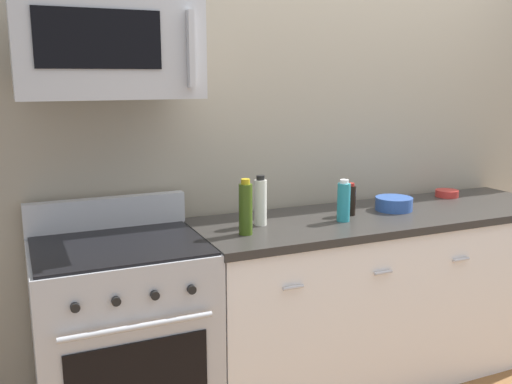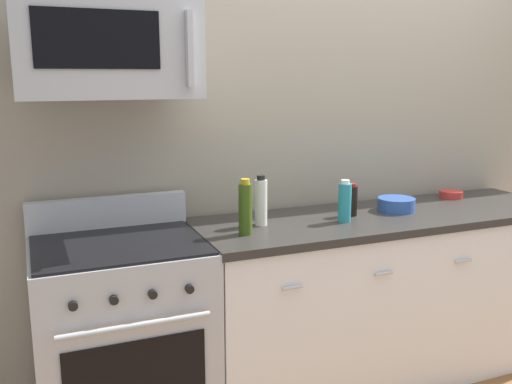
{
  "view_description": "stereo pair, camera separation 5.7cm",
  "coord_description": "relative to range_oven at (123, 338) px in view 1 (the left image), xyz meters",
  "views": [
    {
      "loc": [
        -1.83,
        -2.42,
        1.64
      ],
      "look_at": [
        -0.79,
        -0.05,
        1.11
      ],
      "focal_mm": 39.53,
      "sensor_mm": 36.0,
      "label": 1
    },
    {
      "loc": [
        -1.77,
        -2.44,
        1.64
      ],
      "look_at": [
        -0.79,
        -0.05,
        1.11
      ],
      "focal_mm": 39.53,
      "sensor_mm": 36.0,
      "label": 2
    }
  ],
  "objects": [
    {
      "name": "ground_plane",
      "position": [
        1.43,
        -0.0,
        -0.47
      ],
      "size": [
        6.23,
        6.23,
        0.0
      ],
      "primitive_type": "plane",
      "color": "brown"
    },
    {
      "name": "back_wall",
      "position": [
        1.43,
        0.41,
        0.88
      ],
      "size": [
        5.19,
        0.1,
        2.7
      ],
      "primitive_type": "cube",
      "color": "#9E937F",
      "rests_on": "ground_plane"
    },
    {
      "name": "counter_unit",
      "position": [
        1.43,
        -0.0,
        -0.01
      ],
      "size": [
        2.1,
        0.66,
        0.92
      ],
      "color": "white",
      "rests_on": "ground_plane"
    },
    {
      "name": "range_oven",
      "position": [
        0.0,
        0.0,
        0.0
      ],
      "size": [
        0.76,
        0.69,
        1.07
      ],
      "color": "#B7BABF",
      "rests_on": "ground_plane"
    },
    {
      "name": "microwave",
      "position": [
        0.0,
        0.04,
        1.28
      ],
      "size": [
        0.74,
        0.44,
        0.4
      ],
      "color": "#B7BABF"
    },
    {
      "name": "bottle_soy_sauce_dark",
      "position": [
        1.22,
        0.03,
        0.53
      ],
      "size": [
        0.06,
        0.06,
        0.17
      ],
      "color": "black",
      "rests_on": "countertop_slab"
    },
    {
      "name": "bottle_dish_soap",
      "position": [
        1.12,
        -0.06,
        0.55
      ],
      "size": [
        0.07,
        0.07,
        0.21
      ],
      "color": "teal",
      "rests_on": "countertop_slab"
    },
    {
      "name": "bottle_vinegar_white",
      "position": [
        0.7,
        0.04,
        0.57
      ],
      "size": [
        0.06,
        0.06,
        0.25
      ],
      "color": "silver",
      "rests_on": "countertop_slab"
    },
    {
      "name": "bottle_olive_oil",
      "position": [
        0.57,
        -0.09,
        0.58
      ],
      "size": [
        0.06,
        0.06,
        0.26
      ],
      "color": "#385114",
      "rests_on": "countertop_slab"
    },
    {
      "name": "bowl_blue_mixing",
      "position": [
        1.5,
        0.03,
        0.49
      ],
      "size": [
        0.2,
        0.2,
        0.07
      ],
      "color": "#2D519E",
      "rests_on": "countertop_slab"
    },
    {
      "name": "bowl_red_small",
      "position": [
        2.02,
        0.19,
        0.47
      ],
      "size": [
        0.14,
        0.14,
        0.04
      ],
      "color": "#B72D28",
      "rests_on": "countertop_slab"
    }
  ]
}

